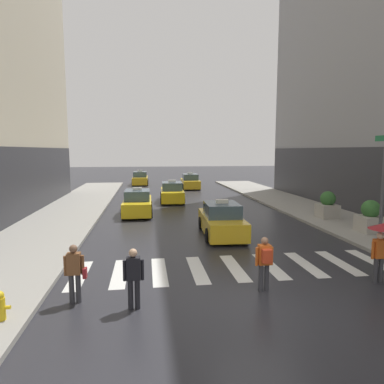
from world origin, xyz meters
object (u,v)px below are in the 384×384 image
at_px(pedestrian_plain_coat, 134,275).
at_px(fire_hydrant, 0,306).
at_px(taxi_fourth, 190,182).
at_px(planter_mid_block, 328,206).
at_px(taxi_third, 172,193).
at_px(planter_near_corner, 370,217).
at_px(taxi_fifth, 140,179).
at_px(pedestrian_with_umbrella, 383,236).
at_px(pedestrian_with_backpack, 265,260).
at_px(taxi_second, 138,203).
at_px(taxi_lead, 222,221).
at_px(pedestrian_with_handbag, 75,270).

height_order(pedestrian_plain_coat, fire_hydrant, pedestrian_plain_coat).
xyz_separation_m(taxi_fourth, planter_mid_block, (6.03, -17.91, 0.15)).
xyz_separation_m(taxi_third, planter_near_corner, (8.95, -12.28, 0.15)).
height_order(taxi_fifth, pedestrian_with_umbrella, pedestrian_with_umbrella).
height_order(pedestrian_with_umbrella, pedestrian_plain_coat, pedestrian_with_umbrella).
height_order(pedestrian_with_umbrella, pedestrian_with_backpack, pedestrian_with_umbrella).
distance_m(taxi_second, pedestrian_with_backpack, 13.53).
distance_m(taxi_lead, fire_hydrant, 10.66).
height_order(pedestrian_with_handbag, planter_near_corner, planter_near_corner).
bearing_deg(taxi_fourth, taxi_fifth, 138.21).
relative_size(taxi_fifth, planter_near_corner, 2.85).
bearing_deg(pedestrian_with_handbag, fire_hydrant, -145.96).
bearing_deg(taxi_second, pedestrian_with_handbag, -96.20).
height_order(taxi_lead, taxi_fourth, same).
xyz_separation_m(taxi_third, taxi_fifth, (-2.81, 14.27, 0.00)).
relative_size(taxi_fifth, fire_hydrant, 6.34).
bearing_deg(taxi_second, fire_hydrant, -101.89).
distance_m(taxi_third, fire_hydrant, 19.97).
relative_size(pedestrian_with_backpack, pedestrian_with_handbag, 1.00).
bearing_deg(taxi_lead, pedestrian_with_handbag, -129.84).
relative_size(pedestrian_with_umbrella, planter_near_corner, 1.21).
xyz_separation_m(taxi_third, fire_hydrant, (-5.64, -19.16, -0.22)).
relative_size(taxi_lead, planter_near_corner, 2.88).
distance_m(pedestrian_with_handbag, planter_near_corner, 14.30).
bearing_deg(taxi_fourth, pedestrian_plain_coat, -100.56).
bearing_deg(planter_mid_block, fire_hydrant, -143.76).
xyz_separation_m(taxi_second, planter_mid_block, (11.47, -3.42, 0.15)).
relative_size(taxi_third, fire_hydrant, 6.40).
bearing_deg(taxi_lead, taxi_fifth, 99.72).
xyz_separation_m(pedestrian_with_umbrella, pedestrian_plain_coat, (-7.72, -0.75, -0.58)).
relative_size(pedestrian_with_umbrella, planter_mid_block, 1.21).
bearing_deg(planter_near_corner, pedestrian_with_umbrella, -123.12).
height_order(pedestrian_plain_coat, planter_near_corner, planter_near_corner).
distance_m(taxi_fifth, pedestrian_plain_coat, 33.00).
height_order(taxi_second, planter_near_corner, taxi_second).
relative_size(taxi_fifth, pedestrian_with_backpack, 2.77).
height_order(taxi_lead, taxi_third, same).
distance_m(pedestrian_plain_coat, fire_hydrant, 3.21).
bearing_deg(pedestrian_with_backpack, taxi_fourth, 87.06).
height_order(taxi_fifth, pedestrian_with_handbag, taxi_fifth).
distance_m(taxi_fourth, pedestrian_with_umbrella, 27.41).
relative_size(taxi_lead, taxi_fifth, 1.01).
bearing_deg(taxi_lead, taxi_second, 124.84).
height_order(pedestrian_with_backpack, fire_hydrant, pedestrian_with_backpack).
bearing_deg(pedestrian_with_handbag, planter_near_corner, 24.14).
bearing_deg(taxi_lead, pedestrian_plain_coat, -118.76).
relative_size(pedestrian_with_handbag, fire_hydrant, 2.29).
height_order(fire_hydrant, planter_near_corner, planter_near_corner).
xyz_separation_m(pedestrian_with_umbrella, planter_mid_block, (3.54, 9.37, -0.64)).
xyz_separation_m(taxi_lead, fire_hydrant, (-7.21, -7.84, -0.22)).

